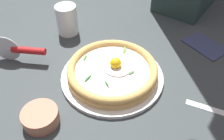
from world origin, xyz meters
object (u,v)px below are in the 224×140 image
(pizza_cutter, at_px, (21,50))
(drinking_glass, at_px, (67,22))
(side_bowl, at_px, (40,117))
(pizza, at_px, (112,70))
(folded_napkin, at_px, (205,45))

(pizza_cutter, height_order, drinking_glass, drinking_glass)
(side_bowl, relative_size, drinking_glass, 0.86)
(pizza, relative_size, side_bowl, 2.88)
(drinking_glass, bearing_deg, pizza_cutter, 77.86)
(pizza, height_order, folded_napkin, pizza)
(folded_napkin, bearing_deg, side_bowl, 56.78)
(pizza_cutter, relative_size, folded_napkin, 1.19)
(pizza, distance_m, side_bowl, 0.24)
(side_bowl, distance_m, drinking_glass, 0.40)
(pizza, bearing_deg, pizza_cutter, 9.47)
(pizza_cutter, bearing_deg, side_bowl, 138.91)
(side_bowl, bearing_deg, folded_napkin, -123.22)
(pizza_cutter, distance_m, drinking_glass, 0.20)
(pizza, distance_m, pizza_cutter, 0.29)
(side_bowl, distance_m, folded_napkin, 0.59)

